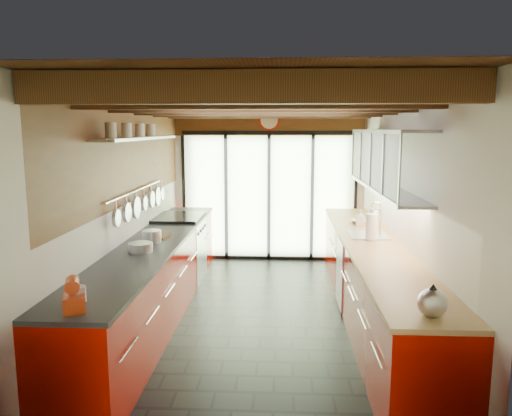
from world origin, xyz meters
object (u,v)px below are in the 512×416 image
kettle (432,301)px  soap_bottle (360,218)px  bowl (358,222)px  stand_mixer (75,296)px  paper_towel (372,227)px

kettle → soap_bottle: size_ratio=1.23×
bowl → stand_mixer: bearing=-126.5°
stand_mixer → soap_bottle: size_ratio=1.41×
stand_mixer → bowl: 4.27m
stand_mixer → kettle: (2.54, -0.01, 0.01)m
bowl → soap_bottle: bearing=-90.0°
bowl → paper_towel: bearing=-90.0°
kettle → bowl: 3.44m
paper_towel → kettle: bearing=-90.0°
paper_towel → soap_bottle: 0.88m
kettle → soap_bottle: (0.00, 3.28, 0.00)m
soap_bottle → bowl: size_ratio=1.01×
soap_bottle → bowl: 0.18m
kettle → bowl: kettle is taller
paper_towel → bowl: paper_towel is taller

